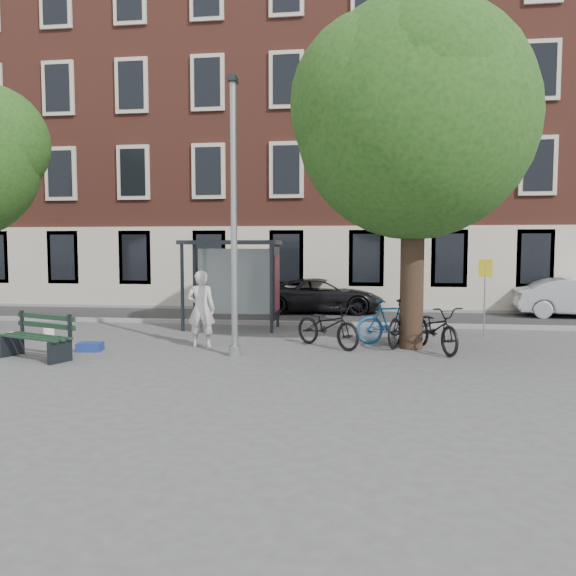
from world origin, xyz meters
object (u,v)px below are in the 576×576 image
(bike_c, at_px, (435,328))
(bike_d, at_px, (405,322))
(lamppost, at_px, (234,231))
(car_dark, at_px, (322,296))
(bike_b, at_px, (391,322))
(bike_a, at_px, (328,326))
(painter, at_px, (201,309))
(bench, at_px, (37,339))
(bus_shelter, at_px, (245,264))
(notice_sign, at_px, (485,279))

(bike_c, xyz_separation_m, bike_d, (-0.66, 0.62, 0.05))
(lamppost, height_order, car_dark, lamppost)
(bike_b, height_order, bike_d, bike_d)
(bike_a, relative_size, bike_d, 1.03)
(bike_c, relative_size, bike_d, 1.04)
(bike_c, height_order, bike_d, bike_d)
(bike_c, height_order, car_dark, car_dark)
(painter, xyz_separation_m, bench, (-3.15, -1.84, -0.50))
(lamppost, distance_m, painter, 2.35)
(bike_c, distance_m, car_dark, 7.90)
(painter, height_order, bench, painter)
(bike_b, distance_m, bike_d, 0.45)
(bike_b, relative_size, car_dark, 0.40)
(bench, bearing_deg, painter, 51.54)
(painter, xyz_separation_m, bike_d, (4.93, 0.78, -0.34))
(bike_d, bearing_deg, painter, 36.08)
(painter, xyz_separation_m, bike_a, (3.06, 0.35, -0.40))
(car_dark, bearing_deg, bike_d, -162.24)
(bike_c, bearing_deg, bike_d, 115.57)
(painter, distance_m, bike_a, 3.10)
(bench, distance_m, bike_b, 8.30)
(bike_a, bearing_deg, painter, 137.12)
(bike_a, height_order, bike_d, bike_d)
(lamppost, xyz_separation_m, bike_a, (2.00, 1.35, -2.25))
(bus_shelter, xyz_separation_m, bike_d, (4.48, -2.32, -1.33))
(bench, bearing_deg, lamppost, 32.57)
(bus_shelter, distance_m, bike_b, 4.82)
(bus_shelter, height_order, bike_a, bus_shelter)
(bike_a, bearing_deg, bench, 149.99)
(bike_a, bearing_deg, notice_sign, -22.02)
(lamppost, height_order, bike_b, lamppost)
(bus_shelter, bearing_deg, car_dark, 65.21)
(lamppost, relative_size, bike_d, 3.10)
(bike_a, distance_m, bike_c, 2.53)
(car_dark, bearing_deg, bike_a, -177.83)
(lamppost, relative_size, car_dark, 1.35)
(car_dark, bearing_deg, notice_sign, -138.92)
(lamppost, xyz_separation_m, bike_c, (4.53, 1.16, -2.24))
(lamppost, relative_size, bench, 3.18)
(bench, xyz_separation_m, car_dark, (5.59, 9.24, 0.19))
(bench, xyz_separation_m, bike_d, (8.08, 2.62, 0.16))
(bench, bearing_deg, bike_c, 34.20)
(bike_a, distance_m, bike_d, 1.92)
(bike_d, bearing_deg, bike_a, 40.05)
(bus_shelter, bearing_deg, bike_b, -25.78)
(bike_c, xyz_separation_m, car_dark, (-3.15, 7.24, 0.09))
(bike_c, bearing_deg, car_dark, 92.55)
(bike_d, bearing_deg, lamppost, 51.78)
(painter, distance_m, bike_c, 5.60)
(bike_b, height_order, notice_sign, notice_sign)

